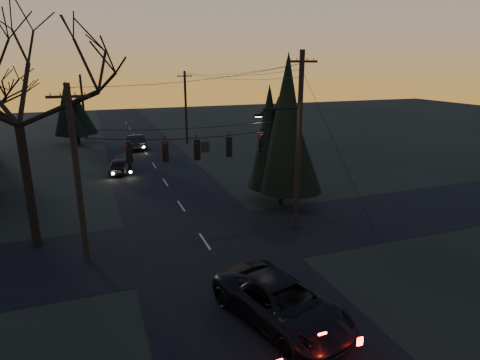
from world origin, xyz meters
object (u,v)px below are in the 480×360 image
object	(u,v)px
utility_pole_far_r	(187,143)
utility_pole_right	(295,228)
utility_pole_far_l	(87,138)
sedan_oncoming_a	(120,166)
evergreen_right	(283,131)
bare_tree_left	(11,72)
sedan_oncoming_b	(135,142)
utility_pole_left	(87,260)
suv_near	(281,302)

from	to	relation	value
utility_pole_far_r	utility_pole_right	bearing A→B (deg)	-90.00
utility_pole_right	utility_pole_far_l	xyz separation A→B (m)	(-11.50, 36.00, 0.00)
utility_pole_right	sedan_oncoming_a	bearing A→B (deg)	118.08
evergreen_right	utility_pole_far_r	bearing A→B (deg)	92.57
bare_tree_left	sedan_oncoming_b	distance (m)	26.48
utility_pole_left	utility_pole_far_l	size ratio (longest dim) A/B	1.06
utility_pole_left	sedan_oncoming_b	distance (m)	27.13
bare_tree_left	evergreen_right	world-z (taller)	bare_tree_left
utility_pole_right	utility_pole_far_r	bearing A→B (deg)	90.00
utility_pole_far_l	utility_pole_far_r	bearing A→B (deg)	-34.82
utility_pole_far_r	sedan_oncoming_b	world-z (taller)	utility_pole_far_r
suv_near	sedan_oncoming_a	world-z (taller)	suv_near
utility_pole_far_r	suv_near	world-z (taller)	utility_pole_far_r
suv_near	sedan_oncoming_a	bearing A→B (deg)	83.09
utility_pole_left	sedan_oncoming_a	distance (m)	16.56
utility_pole_far_l	sedan_oncoming_b	world-z (taller)	utility_pole_far_l
utility_pole_left	sedan_oncoming_a	world-z (taller)	utility_pole_left
utility_pole_right	utility_pole_left	bearing A→B (deg)	180.00
bare_tree_left	suv_near	distance (m)	16.10
utility_pole_left	utility_pole_far_r	bearing A→B (deg)	67.67
utility_pole_left	utility_pole_far_l	distance (m)	36.00
sedan_oncoming_b	utility_pole_right	bearing A→B (deg)	98.22
suv_near	bare_tree_left	bearing A→B (deg)	115.45
utility_pole_far_r	evergreen_right	bearing A→B (deg)	-87.43
utility_pole_far_r	bare_tree_left	xyz separation A→B (m)	(-13.97, -25.39, 8.93)
evergreen_right	sedan_oncoming_b	size ratio (longest dim) A/B	1.83
utility_pole_left	evergreen_right	distance (m)	14.16
utility_pole_far_l	evergreen_right	distance (m)	34.61
utility_pole_right	utility_pole_far_r	distance (m)	28.00
bare_tree_left	evergreen_right	xyz separation A→B (m)	(15.04, 1.54, -3.91)
bare_tree_left	sedan_oncoming_b	bearing A→B (deg)	72.28
utility_pole_far_r	evergreen_right	distance (m)	24.40
utility_pole_far_l	bare_tree_left	xyz separation A→B (m)	(-2.47, -33.39, 8.93)
utility_pole_far_l	suv_near	distance (m)	44.29
utility_pole_left	sedan_oncoming_b	xyz separation A→B (m)	(5.20, 26.61, 0.80)
utility_pole_right	sedan_oncoming_a	size ratio (longest dim) A/B	2.52
sedan_oncoming_a	utility_pole_far_l	bearing A→B (deg)	-69.23
utility_pole_far_l	suv_near	size ratio (longest dim) A/B	1.36
sedan_oncoming_a	sedan_oncoming_b	world-z (taller)	sedan_oncoming_b
utility_pole_far_r	suv_near	xyz separation A→B (m)	(-4.70, -35.76, 0.82)
utility_pole_left	evergreen_right	world-z (taller)	evergreen_right
utility_pole_left	sedan_oncoming_b	size ratio (longest dim) A/B	1.75
evergreen_right	sedan_oncoming_b	distance (m)	24.01
suv_near	sedan_oncoming_b	bearing A→B (deg)	76.32
utility_pole_left	suv_near	world-z (taller)	utility_pole_left
utility_pole_far_l	suv_near	xyz separation A→B (m)	(6.80, -43.76, 0.82)
utility_pole_far_r	sedan_oncoming_a	bearing A→B (deg)	-126.66
utility_pole_far_l	suv_near	world-z (taller)	utility_pole_far_l
sedan_oncoming_a	utility_pole_far_r	bearing A→B (deg)	-113.98
evergreen_right	utility_pole_far_l	bearing A→B (deg)	111.54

